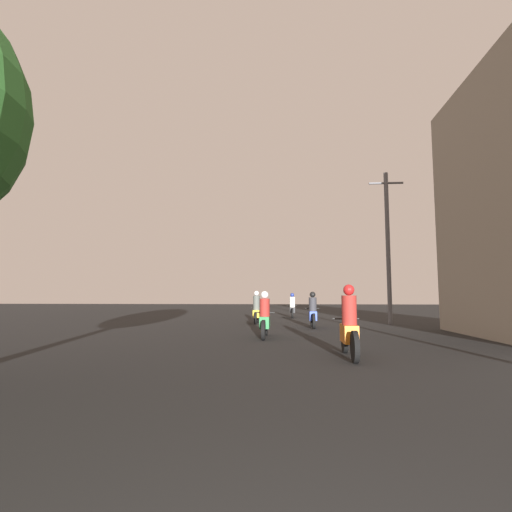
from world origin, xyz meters
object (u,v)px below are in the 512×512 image
object	(u,v)px
motorcycle_yellow	(257,310)
motorcycle_black	(292,308)
motorcycle_green	(265,319)
motorcycle_blue	(313,313)
utility_pole_far	(388,244)
motorcycle_orange	(349,328)

from	to	relation	value
motorcycle_yellow	motorcycle_black	distance (m)	5.35
motorcycle_green	motorcycle_blue	bearing A→B (deg)	74.98
motorcycle_blue	motorcycle_yellow	xyz separation A→B (m)	(-2.54, 2.43, 0.02)
motorcycle_blue	utility_pole_far	xyz separation A→B (m)	(3.68, 2.13, 3.15)
motorcycle_orange	utility_pole_far	world-z (taller)	utility_pole_far
motorcycle_green	utility_pole_far	bearing A→B (deg)	57.12
motorcycle_orange	utility_pole_far	size ratio (longest dim) A/B	0.29
motorcycle_yellow	utility_pole_far	size ratio (longest dim) A/B	0.26
motorcycle_yellow	utility_pole_far	xyz separation A→B (m)	(6.22, -0.30, 3.14)
motorcycle_yellow	motorcycle_blue	bearing A→B (deg)	-39.81
motorcycle_orange	utility_pole_far	xyz separation A→B (m)	(3.38, 10.12, 3.12)
motorcycle_green	utility_pole_far	xyz separation A→B (m)	(5.45, 6.20, 3.15)
motorcycle_orange	motorcycle_green	xyz separation A→B (m)	(-2.06, 3.92, -0.04)
motorcycle_orange	motorcycle_green	bearing A→B (deg)	120.85
motorcycle_yellow	motorcycle_green	bearing A→B (deg)	-79.30
motorcycle_orange	motorcycle_yellow	world-z (taller)	motorcycle_orange
motorcycle_green	motorcycle_orange	bearing A→B (deg)	-53.79
motorcycle_blue	motorcycle_black	distance (m)	7.52
motorcycle_orange	motorcycle_yellow	xyz separation A→B (m)	(-2.84, 10.42, -0.02)
motorcycle_green	motorcycle_black	bearing A→B (deg)	93.47
motorcycle_green	utility_pole_far	world-z (taller)	utility_pole_far
motorcycle_blue	motorcycle_orange	bearing A→B (deg)	-94.32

